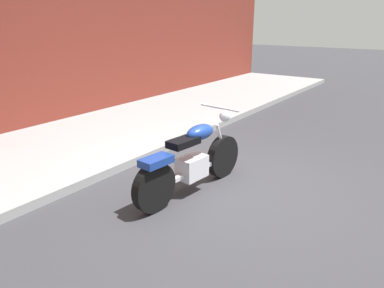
% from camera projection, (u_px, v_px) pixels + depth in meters
% --- Properties ---
extents(ground_plane, '(60.00, 60.00, 0.00)m').
position_uv_depth(ground_plane, '(228.00, 185.00, 5.61)').
color(ground_plane, '#38383D').
extents(sidewalk, '(21.06, 3.25, 0.14)m').
position_uv_depth(sidewalk, '(85.00, 141.00, 7.43)').
color(sidewalk, '#9A9A9A').
rests_on(sidewalk, ground).
extents(motorcycle, '(2.19, 0.70, 1.17)m').
position_uv_depth(motorcycle, '(192.00, 162.00, 5.26)').
color(motorcycle, black).
rests_on(motorcycle, ground).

